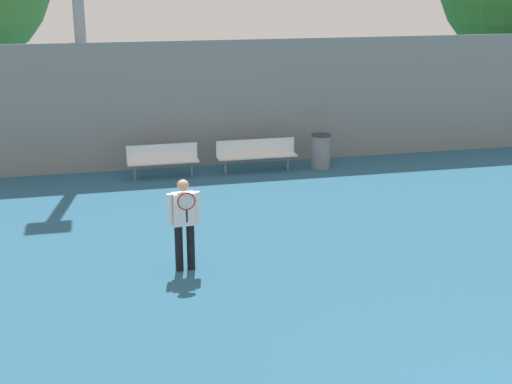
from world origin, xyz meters
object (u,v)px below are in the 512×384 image
Objects in this scene: tennis_player at (184,220)px; trash_bin at (321,151)px; bench_courtside_near at (256,152)px; bench_courtside_far at (163,157)px.

tennis_player is 1.79× the size of trash_bin.
bench_courtside_near is 1.75m from trash_bin.
trash_bin is (1.74, -0.13, -0.05)m from bench_courtside_near.
bench_courtside_near is 1.17× the size of bench_courtside_far.
bench_courtside_far is 4.20m from trash_bin.
trash_bin is at bearing 50.40° from tennis_player.
tennis_player reaches higher than trash_bin.
bench_courtside_far is (-2.46, -0.00, -0.00)m from bench_courtside_near.
bench_courtside_far is at bearing 178.24° from trash_bin.
bench_courtside_near is 2.46m from bench_courtside_far.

